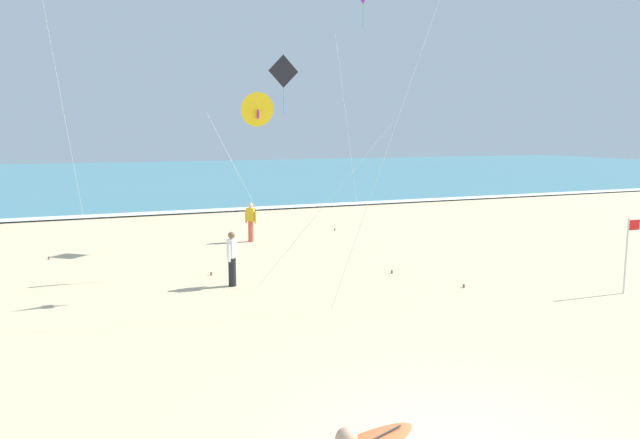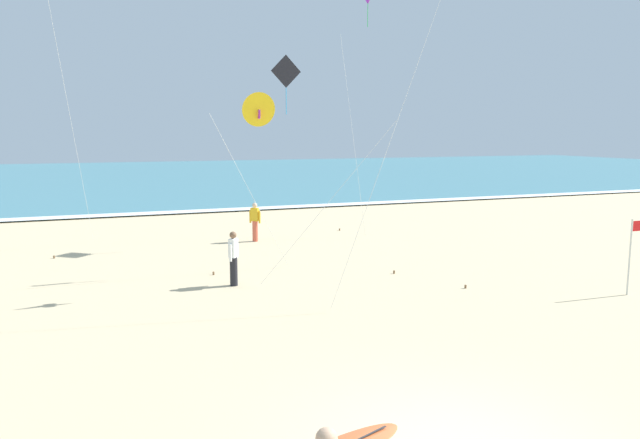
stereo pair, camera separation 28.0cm
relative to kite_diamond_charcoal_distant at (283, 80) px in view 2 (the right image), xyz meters
The scene contains 7 objects.
ocean_water 44.94m from the kite_diamond_charcoal_distant, 91.61° to the left, with size 160.00×60.00×0.08m, color teal.
shoreline_foam 16.02m from the kite_diamond_charcoal_distant, 94.82° to the left, with size 160.00×1.26×0.01m, color white.
kite_diamond_charcoal_distant is the anchor object (origin of this frame).
kite_delta_golden_outer 2.85m from the kite_diamond_charcoal_distant, 122.34° to the right, with size 4.89×0.36×5.51m.
bystander_white_top 5.88m from the kite_diamond_charcoal_distant, 140.55° to the right, with size 0.33×0.42×1.59m.
bystander_yellow_top 7.23m from the kite_diamond_charcoal_distant, 86.20° to the left, with size 0.39×0.36×1.59m.
lifeguard_flag 11.24m from the kite_diamond_charcoal_distant, 40.36° to the right, with size 0.45×0.05×2.10m.
Camera 2 is at (-4.62, -6.52, 4.40)m, focal length 33.68 mm.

